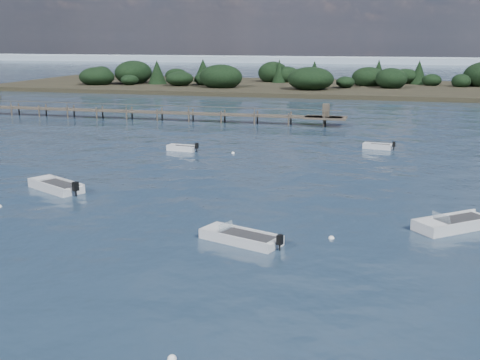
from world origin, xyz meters
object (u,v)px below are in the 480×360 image
(dinghy_mid_white_b, at_px, (454,226))
(jetty, at_px, (129,111))
(dinghy_mid_white_a, at_px, (241,239))
(tender_far_grey_b, at_px, (378,147))
(tender_far_white, at_px, (182,149))
(dinghy_mid_grey, at_px, (56,188))

(dinghy_mid_white_b, distance_m, jetty, 53.52)
(dinghy_mid_white_a, bearing_deg, jetty, 121.12)
(dinghy_mid_white_a, xyz_separation_m, tender_far_grey_b, (6.09, 29.44, 0.00))
(dinghy_mid_white_b, bearing_deg, tender_far_grey_b, 101.65)
(dinghy_mid_white_a, height_order, dinghy_mid_white_b, dinghy_mid_white_b)
(tender_far_white, distance_m, tender_far_grey_b, 18.80)
(dinghy_mid_grey, xyz_separation_m, jetty, (-10.92, 36.08, 0.81))
(tender_far_white, xyz_separation_m, tender_far_grey_b, (17.94, 5.62, -0.00))
(dinghy_mid_grey, bearing_deg, dinghy_mid_white_b, -4.84)
(dinghy_mid_white_b, bearing_deg, dinghy_mid_grey, 175.16)
(tender_far_white, distance_m, jetty, 24.39)
(tender_far_white, xyz_separation_m, jetty, (-14.40, 19.66, 0.84))
(dinghy_mid_grey, relative_size, jetty, 0.08)
(tender_far_grey_b, bearing_deg, dinghy_mid_white_b, -78.35)
(dinghy_mid_white_a, height_order, tender_far_grey_b, dinghy_mid_white_a)
(dinghy_mid_white_b, relative_size, jetty, 0.07)
(tender_far_white, relative_size, jetty, 0.05)
(dinghy_mid_grey, distance_m, jetty, 37.71)
(dinghy_mid_white_b, xyz_separation_m, jetty, (-37.35, 38.32, 0.82))
(dinghy_mid_white_a, distance_m, dinghy_mid_grey, 17.03)
(dinghy_mid_white_a, bearing_deg, dinghy_mid_grey, 154.24)
(dinghy_mid_white_a, xyz_separation_m, tender_far_white, (-11.85, 23.82, 0.01))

